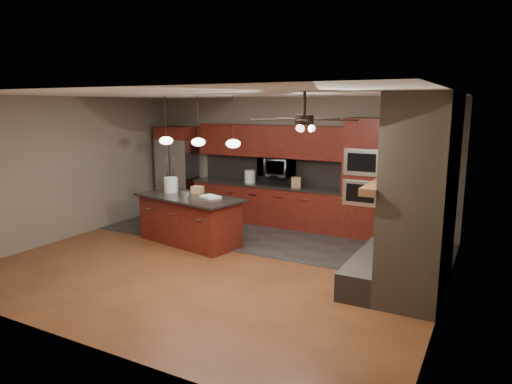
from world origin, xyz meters
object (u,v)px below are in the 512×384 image
Objects in this scene: refrigerator at (179,170)px; paint_can at (185,194)px; microwave at (277,167)px; cardboard_box at (198,190)px; white_bucket at (171,185)px; counter_bucket at (250,177)px; kitchen_island at (190,219)px; paint_tray at (210,197)px; oven_tower at (365,179)px; counter_box at (296,182)px.

refrigerator reaches higher than paint_can.
paint_can is at bearing -112.21° from microwave.
cardboard_box is at bearing -43.58° from refrigerator.
white_bucket reaches higher than paint_can.
microwave reaches higher than counter_bucket.
kitchen_island is 10.43× the size of cardboard_box.
microwave is 2.38m from white_bucket.
paint_tray is 0.54m from cardboard_box.
kitchen_island is at bearing -48.40° from refrigerator.
paint_tray is 1.65× the size of cardboard_box.
microwave is 2.06m from paint_tray.
refrigerator reaches higher than white_bucket.
white_bucket is at bearing -151.70° from oven_tower.
oven_tower is 8.44× the size of counter_bucket.
cardboard_box is at bearing 173.96° from paint_tray.
white_bucket is 1.37× the size of counter_box.
microwave is 2.60× the size of counter_bucket.
refrigerator reaches higher than paint_tray.
microwave is at bearing 100.02° from paint_tray.
microwave is 1.97m from cardboard_box.
oven_tower is at bearing 0.93° from refrigerator.
paint_can is 0.48m from paint_tray.
kitchen_island is at bearing -112.79° from microwave.
kitchen_island is 0.84m from white_bucket.
oven_tower is 3.86m from white_bucket.
paint_tray is at bearing 21.28° from kitchen_island.
cardboard_box is at bearing -117.68° from microwave.
refrigerator reaches higher than kitchen_island.
paint_can is at bearing -143.72° from oven_tower.
refrigerator is 3.08m from counter_box.
white_bucket is at bearing -127.04° from microwave.
microwave is 3.37× the size of counter_box.
paint_tray is at bearing -102.26° from microwave.
kitchen_island is 0.65m from paint_tray.
paint_can is (-0.01, -0.10, 0.51)m from kitchen_island.
paint_can is (-2.85, -2.09, -0.22)m from oven_tower.
counter_box is at bearing -11.16° from microwave.
refrigerator reaches higher than cardboard_box.
kitchen_island is 6.31× the size of paint_tray.
refrigerator reaches higher than microwave.
counter_box is (1.15, -0.05, -0.03)m from counter_bucket.
microwave is 2.01× the size of paint_tray.
refrigerator is 5.85× the size of paint_tray.
paint_can is 2.48m from counter_box.
paint_can is at bearing -147.63° from counter_box.
cardboard_box reaches higher than kitchen_island.
cardboard_box is at bearing -98.95° from counter_bucket.
paint_tray is 1.94m from counter_bucket.
paint_can is 0.74× the size of cardboard_box.
refrigerator is at bearing -177.60° from counter_bucket.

